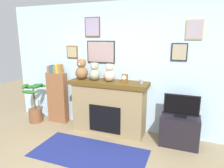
{
  "coord_description": "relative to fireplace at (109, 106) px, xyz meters",
  "views": [
    {
      "loc": [
        1.31,
        -1.94,
        1.93
      ],
      "look_at": [
        -0.09,
        1.71,
        1.01
      ],
      "focal_mm": 32.54,
      "sensor_mm": 36.0,
      "label": 1
    }
  ],
  "objects": [
    {
      "name": "back_wall",
      "position": [
        0.16,
        0.29,
        0.76
      ],
      "size": [
        5.2,
        0.15,
        2.6
      ],
      "color": "silver",
      "rests_on": "ground_plane"
    },
    {
      "name": "mantel_clock",
      "position": [
        0.33,
        -0.02,
        0.61
      ],
      "size": [
        0.1,
        0.08,
        0.16
      ],
      "color": "brown",
      "rests_on": "fireplace"
    },
    {
      "name": "fireplace",
      "position": [
        0.0,
        0.0,
        0.0
      ],
      "size": [
        1.58,
        0.53,
        1.07
      ],
      "color": "#8B7550",
      "rests_on": "ground_plane"
    },
    {
      "name": "television",
      "position": [
        1.39,
        -0.07,
        0.2
      ],
      "size": [
        0.6,
        0.14,
        0.4
      ],
      "color": "black",
      "rests_on": "tv_stand"
    },
    {
      "name": "teddy_bear_tan",
      "position": [
        -0.3,
        -0.02,
        0.69
      ],
      "size": [
        0.22,
        0.22,
        0.36
      ],
      "color": "gray",
      "rests_on": "fireplace"
    },
    {
      "name": "bookshelf",
      "position": [
        -1.28,
        0.03,
        0.09
      ],
      "size": [
        0.46,
        0.16,
        1.35
      ],
      "color": "brown",
      "rests_on": "ground_plane"
    },
    {
      "name": "teddy_bear_brown",
      "position": [
        -0.6,
        -0.02,
        0.72
      ],
      "size": [
        0.26,
        0.26,
        0.42
      ],
      "color": "brown",
      "rests_on": "fireplace"
    },
    {
      "name": "potted_plant",
      "position": [
        -1.77,
        -0.17,
        -0.15
      ],
      "size": [
        0.49,
        0.52,
        0.9
      ],
      "color": "brown",
      "rests_on": "ground_plane"
    },
    {
      "name": "area_rug",
      "position": [
        -0.0,
        -0.91,
        -0.54
      ],
      "size": [
        1.93,
        0.92,
        0.01
      ],
      "primitive_type": "cube",
      "color": "navy",
      "rests_on": "ground_plane"
    },
    {
      "name": "teddy_bear_cream",
      "position": [
        0.02,
        -0.02,
        0.69
      ],
      "size": [
        0.22,
        0.22,
        0.35
      ],
      "color": "#CBAA97",
      "rests_on": "fireplace"
    },
    {
      "name": "tv_stand",
      "position": [
        1.39,
        -0.07,
        -0.27
      ],
      "size": [
        0.67,
        0.4,
        0.55
      ],
      "primitive_type": "cube",
      "color": "black",
      "rests_on": "ground_plane"
    },
    {
      "name": "candle_jar",
      "position": [
        0.66,
        -0.02,
        0.57
      ],
      "size": [
        0.07,
        0.07,
        0.09
      ],
      "primitive_type": "cylinder",
      "color": "gray",
      "rests_on": "fireplace"
    }
  ]
}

